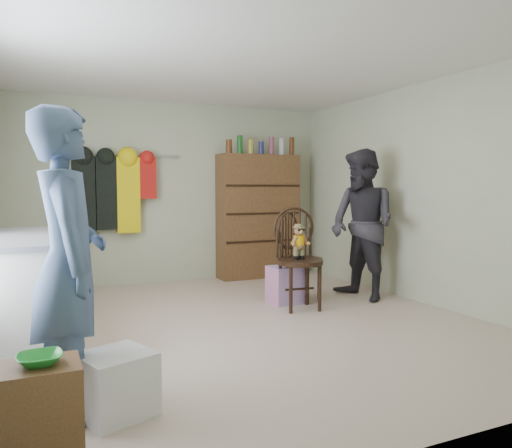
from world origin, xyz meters
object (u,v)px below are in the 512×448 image
counter (15,294)px  dresser (258,215)px  chair_far (297,253)px  chair_front (298,252)px

counter → dresser: dresser is taller
chair_far → dresser: bearing=49.8°
counter → chair_far: size_ratio=1.80×
counter → dresser: size_ratio=0.90×
chair_far → dresser: (0.25, 1.60, 0.36)m
counter → chair_front: (2.78, 0.37, 0.15)m
counter → chair_far: (2.95, 0.70, 0.08)m
counter → chair_front: chair_front is taller
chair_front → dresser: bearing=85.9°
chair_front → counter: bearing=-164.3°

